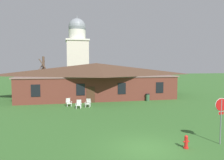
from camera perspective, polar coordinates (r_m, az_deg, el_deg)
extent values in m
plane|color=#336028|center=(12.88, 9.21, -18.11)|extent=(200.00, 200.00, 0.00)
cube|color=brown|center=(32.15, -4.34, -1.76)|extent=(21.84, 10.00, 3.20)
cube|color=#795B55|center=(32.03, -4.35, 1.23)|extent=(22.28, 10.20, 0.16)
pyramid|color=#4C3323|center=(31.99, -4.36, 3.01)|extent=(22.71, 10.40, 1.84)
cube|color=black|center=(27.09, -20.24, -2.75)|extent=(1.10, 0.06, 1.50)
cube|color=black|center=(26.88, -8.62, -2.59)|extent=(1.10, 0.06, 1.50)
cube|color=black|center=(27.77, 2.70, -2.34)|extent=(1.10, 0.06, 1.50)
cube|color=black|center=(29.65, 12.96, -2.04)|extent=(1.10, 0.06, 1.50)
cube|color=#422819|center=(27.08, -5.87, -4.04)|extent=(1.10, 0.06, 2.10)
cube|color=beige|center=(48.62, -9.44, 4.35)|extent=(4.80, 4.80, 10.31)
cube|color=silver|center=(48.95, -9.51, 10.61)|extent=(5.18, 5.18, 0.36)
cylinder|color=silver|center=(49.11, -9.53, 12.10)|extent=(3.80, 3.80, 2.20)
sphere|color=gray|center=(49.39, -9.55, 14.14)|extent=(3.88, 3.88, 3.88)
cone|color=gray|center=(49.86, -9.58, 16.79)|extent=(0.24, 0.24, 1.00)
cylinder|color=slate|center=(14.56, 27.69, -10.16)|extent=(0.07, 0.07, 2.78)
cylinder|color=white|center=(14.36, 27.79, -6.01)|extent=(0.81, 0.04, 0.81)
cylinder|color=#B71414|center=(14.34, 27.86, -6.03)|extent=(0.76, 0.04, 0.76)
cube|color=#B71414|center=(14.44, 27.76, -8.06)|extent=(0.32, 0.03, 0.16)
cube|color=white|center=(14.45, 27.73, -8.05)|extent=(0.34, 0.03, 0.18)
cube|color=silver|center=(25.06, -11.11, -6.77)|extent=(0.06, 0.06, 0.36)
cube|color=silver|center=(24.92, -12.12, -6.84)|extent=(0.06, 0.06, 0.36)
cube|color=silver|center=(25.47, -11.44, -6.59)|extent=(0.06, 0.06, 0.36)
cube|color=silver|center=(25.33, -12.43, -6.67)|extent=(0.06, 0.06, 0.36)
cube|color=silver|center=(25.15, -11.78, -6.26)|extent=(0.67, 0.66, 0.05)
cube|color=silver|center=(25.40, -12.01, -5.48)|extent=(0.55, 0.34, 0.54)
cube|color=silver|center=(25.19, -11.14, -5.78)|extent=(0.20, 0.46, 0.03)
cube|color=silver|center=(25.06, -11.02, -6.09)|extent=(0.05, 0.05, 0.22)
cube|color=silver|center=(25.02, -12.41, -5.87)|extent=(0.20, 0.46, 0.03)
cube|color=silver|center=(24.88, -12.29, -6.18)|extent=(0.05, 0.05, 0.22)
cube|color=white|center=(23.59, -8.65, -7.41)|extent=(0.06, 0.06, 0.36)
cube|color=white|center=(23.66, -9.76, -7.39)|extent=(0.06, 0.06, 0.36)
cube|color=white|center=(24.02, -8.51, -7.20)|extent=(0.06, 0.06, 0.36)
cube|color=white|center=(24.09, -9.60, -7.18)|extent=(0.06, 0.06, 0.36)
cube|color=white|center=(23.80, -9.14, -6.81)|extent=(0.63, 0.61, 0.05)
cube|color=white|center=(24.05, -9.04, -5.97)|extent=(0.54, 0.29, 0.54)
cube|color=white|center=(23.71, -8.45, -6.37)|extent=(0.15, 0.47, 0.03)
cube|color=white|center=(23.57, -8.50, -6.70)|extent=(0.05, 0.05, 0.22)
cube|color=white|center=(23.79, -9.84, -6.35)|extent=(0.15, 0.47, 0.03)
cube|color=white|center=(23.65, -9.90, -6.68)|extent=(0.05, 0.05, 0.22)
cube|color=silver|center=(24.17, -6.26, -7.11)|extent=(0.07, 0.07, 0.36)
cube|color=silver|center=(24.30, -7.30, -7.06)|extent=(0.07, 0.07, 0.36)
cube|color=silver|center=(24.59, -5.97, -6.92)|extent=(0.07, 0.07, 0.36)
cube|color=silver|center=(24.72, -7.00, -6.87)|extent=(0.07, 0.07, 0.36)
cube|color=silver|center=(24.41, -6.63, -6.52)|extent=(0.70, 0.69, 0.05)
cube|color=silver|center=(24.65, -6.43, -5.70)|extent=(0.55, 0.37, 0.54)
cube|color=silver|center=(24.27, -5.99, -6.10)|extent=(0.23, 0.46, 0.03)
cube|color=silver|center=(24.14, -6.10, -6.43)|extent=(0.05, 0.05, 0.22)
cube|color=silver|center=(24.44, -7.31, -6.04)|extent=(0.23, 0.46, 0.03)
cube|color=silver|center=(24.30, -7.42, -6.36)|extent=(0.05, 0.05, 0.22)
cylinder|color=brown|center=(35.50, -18.22, 1.09)|extent=(0.36, 0.36, 6.29)
cylinder|color=brown|center=(34.98, -18.57, 4.25)|extent=(1.16, 0.42, 1.60)
cylinder|color=brown|center=(35.83, -18.58, 4.03)|extent=(0.89, 0.65, 1.33)
cylinder|color=brown|center=(35.87, -18.77, 2.78)|extent=(0.92, 0.91, 1.12)
cylinder|color=brown|center=(34.93, -18.47, 1.85)|extent=(1.28, 0.34, 1.39)
cylinder|color=red|center=(13.46, 19.64, -17.11)|extent=(0.28, 0.28, 0.08)
cylinder|color=red|center=(13.35, 19.67, -15.85)|extent=(0.20, 0.20, 0.55)
sphere|color=red|center=(13.24, 19.71, -14.49)|extent=(0.20, 0.20, 0.20)
cylinder|color=red|center=(13.27, 19.19, -15.72)|extent=(0.10, 0.08, 0.08)
cylinder|color=red|center=(13.40, 20.17, -15.54)|extent=(0.10, 0.08, 0.08)
cylinder|color=#335638|center=(28.82, 9.74, -4.79)|extent=(0.52, 0.52, 0.90)
cylinder|color=black|center=(28.75, 9.75, -3.83)|extent=(0.56, 0.56, 0.08)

